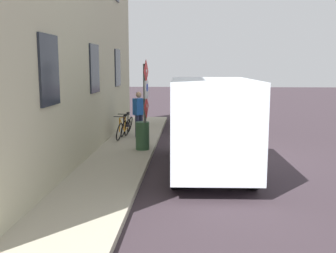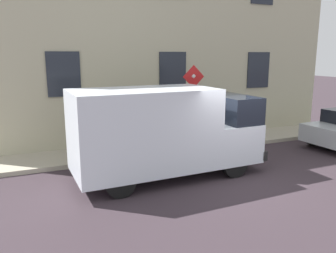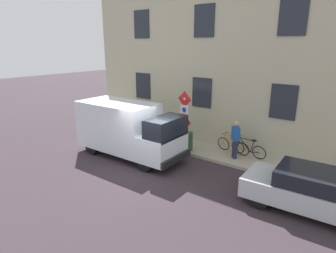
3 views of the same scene
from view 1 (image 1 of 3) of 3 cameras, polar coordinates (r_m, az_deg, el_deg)
ground_plane at (r=12.65m, az=8.68°, el=-4.23°), size 80.00×80.00×0.00m
sidewalk_slab at (r=12.74m, az=-6.34°, el=-3.77°), size 1.83×16.61×0.14m
building_facade at (r=12.78m, az=-12.48°, el=15.13°), size 0.75×14.61×8.57m
sign_post_stacked at (r=12.42m, az=-3.18°, el=4.47°), size 0.16×0.56×2.78m
delivery_van at (r=10.55m, az=6.06°, el=0.59°), size 2.14×5.38×2.50m
parked_hatchback at (r=18.47m, az=4.30°, el=2.28°), size 1.95×4.08×1.38m
bicycle_black at (r=15.48m, az=-6.00°, el=0.15°), size 0.46×1.72×0.89m
bicycle_orange at (r=14.75m, az=-6.46°, el=-0.29°), size 0.48×1.72×0.89m
pedestrian at (r=14.92m, az=-4.24°, el=2.02°), size 0.46×0.47×1.72m
litter_bin at (r=12.74m, az=-3.72°, el=-1.34°), size 0.44×0.44×0.90m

